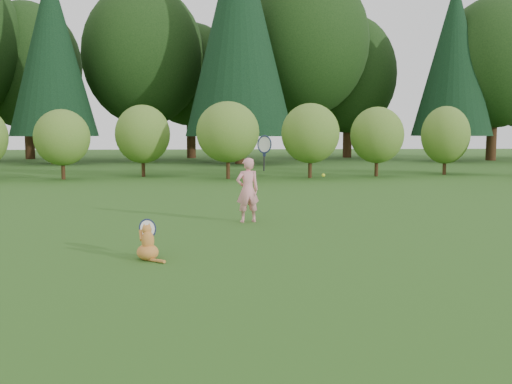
{
  "coord_description": "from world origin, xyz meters",
  "views": [
    {
      "loc": [
        -0.5,
        -8.55,
        1.68
      ],
      "look_at": [
        0.2,
        0.8,
        0.7
      ],
      "focal_mm": 40.0,
      "sensor_mm": 36.0,
      "label": 1
    }
  ],
  "objects": [
    {
      "name": "woodland_backdrop",
      "position": [
        0.0,
        23.0,
        7.5
      ],
      "size": [
        48.0,
        10.0,
        15.0
      ],
      "primitive_type": null,
      "color": "black",
      "rests_on": "ground"
    },
    {
      "name": "child",
      "position": [
        0.15,
        2.05,
        0.64
      ],
      "size": [
        0.69,
        0.44,
        1.82
      ],
      "rotation": [
        0.0,
        0.0,
        3.38
      ],
      "color": "pink",
      "rests_on": "ground"
    },
    {
      "name": "shrub_row",
      "position": [
        0.0,
        13.0,
        1.4
      ],
      "size": [
        28.0,
        3.0,
        2.8
      ],
      "primitive_type": null,
      "color": "#507B26",
      "rests_on": "ground"
    },
    {
      "name": "tennis_ball",
      "position": [
        1.41,
        1.24,
        0.94
      ],
      "size": [
        0.06,
        0.06,
        0.06
      ],
      "color": "#B2D619",
      "rests_on": "ground"
    },
    {
      "name": "ground",
      "position": [
        0.0,
        0.0,
        0.0
      ],
      "size": [
        100.0,
        100.0,
        0.0
      ],
      "primitive_type": "plane",
      "color": "#285116",
      "rests_on": "ground"
    },
    {
      "name": "cat",
      "position": [
        -1.38,
        -1.02,
        0.25
      ],
      "size": [
        0.48,
        0.74,
        0.64
      ],
      "rotation": [
        0.0,
        0.0,
        0.41
      ],
      "color": "#BE6E24",
      "rests_on": "ground"
    }
  ]
}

